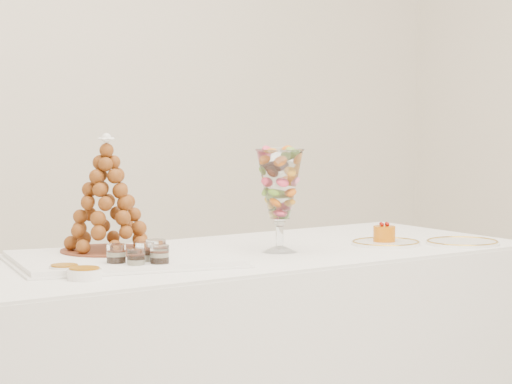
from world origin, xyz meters
TOP-DOWN VIEW (x-y plane):
  - buffet_table at (0.03, 0.31)m, footprint 1.96×0.84m
  - lace_tray at (-0.31, 0.32)m, footprint 0.70×0.58m
  - macaron_vase at (0.20, 0.25)m, footprint 0.14×0.14m
  - cake_plate at (0.57, 0.20)m, footprint 0.22×0.22m
  - spare_plate at (0.79, 0.08)m, footprint 0.23×0.23m
  - verrine_a at (-0.39, 0.19)m, footprint 0.06×0.06m
  - verrine_b at (-0.31, 0.18)m, footprint 0.06×0.06m
  - verrine_c at (-0.27, 0.18)m, footprint 0.06×0.06m
  - verrine_d at (-0.36, 0.13)m, footprint 0.06×0.06m
  - verrine_e at (-0.30, 0.12)m, footprint 0.06×0.06m
  - ramekin_back at (-0.55, 0.19)m, footprint 0.08×0.08m
  - ramekin_front at (-0.54, 0.09)m, footprint 0.09×0.09m
  - croquembouche at (-0.31, 0.42)m, footprint 0.28×0.28m
  - mousse_cake at (0.57, 0.21)m, footprint 0.07×0.07m

SIDE VIEW (x-z plane):
  - buffet_table at x=0.03m, z-range 0.00..0.74m
  - spare_plate at x=0.79m, z-range 0.74..0.75m
  - cake_plate at x=0.57m, z-range 0.74..0.75m
  - lace_tray at x=-0.31m, z-range 0.74..0.76m
  - ramekin_back at x=-0.55m, z-range 0.74..0.76m
  - ramekin_front at x=-0.54m, z-range 0.74..0.76m
  - verrine_d at x=-0.36m, z-range 0.74..0.80m
  - verrine_e at x=-0.30m, z-range 0.74..0.81m
  - mousse_cake at x=0.57m, z-range 0.74..0.80m
  - verrine_a at x=-0.39m, z-range 0.74..0.81m
  - verrine_b at x=-0.31m, z-range 0.74..0.81m
  - verrine_c at x=-0.27m, z-range 0.74..0.81m
  - croquembouche at x=-0.31m, z-range 0.75..1.10m
  - macaron_vase at x=0.20m, z-range 0.78..1.10m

